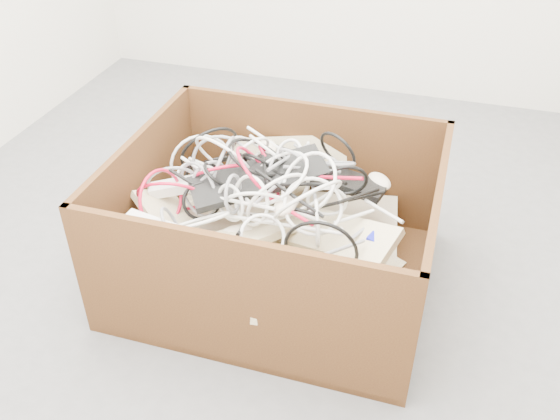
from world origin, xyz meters
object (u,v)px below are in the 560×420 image
(vga_plug, at_px, (375,239))
(power_strip_left, at_px, (189,184))
(power_strip_right, at_px, (169,232))
(cardboard_box, at_px, (275,248))

(vga_plug, bearing_deg, power_strip_left, -166.65)
(power_strip_left, height_order, power_strip_right, power_strip_left)
(power_strip_left, bearing_deg, cardboard_box, -8.41)
(power_strip_left, relative_size, power_strip_right, 0.97)
(power_strip_left, height_order, vga_plug, power_strip_left)
(cardboard_box, height_order, power_strip_right, cardboard_box)
(cardboard_box, height_order, vga_plug, cardboard_box)
(cardboard_box, height_order, power_strip_left, cardboard_box)
(cardboard_box, distance_m, power_strip_right, 0.43)
(cardboard_box, distance_m, vga_plug, 0.44)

